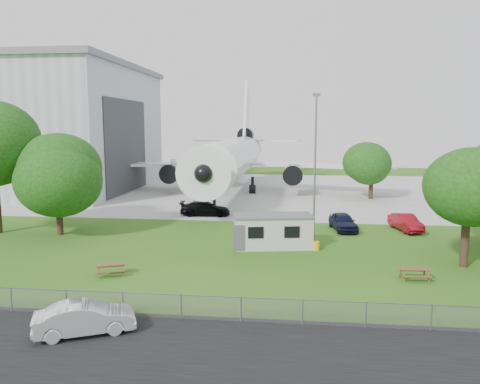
# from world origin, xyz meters

# --- Properties ---
(ground) EXTENTS (160.00, 160.00, 0.00)m
(ground) POSITION_xyz_m (0.00, 0.00, 0.00)
(ground) COLOR #427322
(asphalt_strip) EXTENTS (120.00, 8.00, 0.02)m
(asphalt_strip) POSITION_xyz_m (0.00, -13.00, 0.01)
(asphalt_strip) COLOR black
(asphalt_strip) RESTS_ON ground
(concrete_apron) EXTENTS (120.00, 46.00, 0.03)m
(concrete_apron) POSITION_xyz_m (0.00, 38.00, 0.01)
(concrete_apron) COLOR #B7B7B2
(concrete_apron) RESTS_ON ground
(hangar) EXTENTS (43.00, 31.00, 18.55)m
(hangar) POSITION_xyz_m (-37.97, 36.00, 9.41)
(hangar) COLOR #B2B7BC
(hangar) RESTS_ON ground
(airliner) EXTENTS (46.36, 47.73, 17.69)m
(airliner) POSITION_xyz_m (-2.00, 35.86, 5.27)
(airliner) COLOR white
(airliner) RESTS_ON ground
(site_cabin) EXTENTS (6.94, 3.75, 2.62)m
(site_cabin) POSITION_xyz_m (4.97, 5.13, 1.31)
(site_cabin) COLOR beige
(site_cabin) RESTS_ON ground
(picnic_west) EXTENTS (2.22, 2.04, 0.76)m
(picnic_west) POSITION_xyz_m (-5.19, -3.13, 0.00)
(picnic_west) COLOR brown
(picnic_west) RESTS_ON ground
(picnic_east) EXTENTS (1.91, 1.63, 0.76)m
(picnic_east) POSITION_xyz_m (14.11, -1.92, 0.00)
(picnic_east) COLOR brown
(picnic_east) RESTS_ON ground
(fence) EXTENTS (58.00, 0.04, 1.30)m
(fence) POSITION_xyz_m (0.00, -9.50, 0.00)
(fence) COLOR gray
(fence) RESTS_ON ground
(lamp_mast) EXTENTS (0.16, 0.16, 12.00)m
(lamp_mast) POSITION_xyz_m (8.20, 6.20, 6.00)
(lamp_mast) COLOR slate
(lamp_mast) RESTS_ON ground
(tree_west_small) EXTENTS (7.74, 7.74, 9.12)m
(tree_west_small) POSITION_xyz_m (-14.03, 7.38, 5.24)
(tree_west_small) COLOR #382619
(tree_west_small) RESTS_ON ground
(tree_east_front) EXTENTS (6.75, 6.75, 8.52)m
(tree_east_front) POSITION_xyz_m (18.21, 1.38, 5.13)
(tree_east_front) COLOR #382619
(tree_east_front) RESTS_ON ground
(tree_far_apron) EXTENTS (6.45, 6.45, 7.71)m
(tree_far_apron) POSITION_xyz_m (16.77, 31.29, 4.48)
(tree_far_apron) COLOR #382619
(tree_far_apron) RESTS_ON ground
(car_centre_sedan) EXTENTS (4.79, 3.33, 1.50)m
(car_centre_sedan) POSITION_xyz_m (-3.05, -11.59, 0.75)
(car_centre_sedan) COLOR silver
(car_centre_sedan) RESTS_ON ground
(car_ne_hatch) EXTENTS (2.65, 4.95, 1.60)m
(car_ne_hatch) POSITION_xyz_m (11.16, 11.96, 0.80)
(car_ne_hatch) COLOR black
(car_ne_hatch) RESTS_ON ground
(car_ne_sedan) EXTENTS (2.56, 4.83, 1.51)m
(car_ne_sedan) POSITION_xyz_m (16.89, 12.44, 0.76)
(car_ne_sedan) COLOR maroon
(car_ne_sedan) RESTS_ON ground
(car_apron_van) EXTENTS (5.49, 2.55, 1.55)m
(car_apron_van) POSITION_xyz_m (-2.84, 17.55, 0.78)
(car_apron_van) COLOR black
(car_apron_van) RESTS_ON ground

